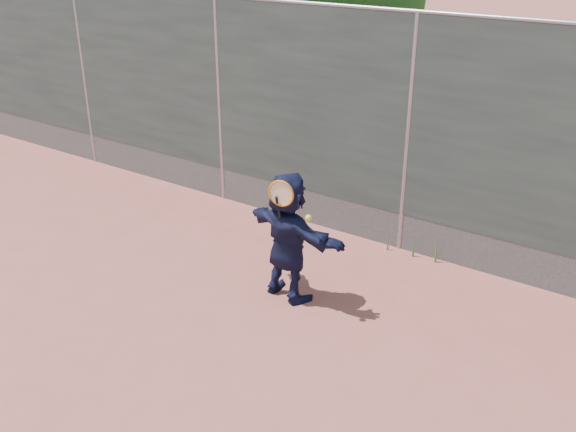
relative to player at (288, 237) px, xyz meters
The scene contains 5 objects.
ground 1.93m from the player, 72.34° to the right, with size 80.00×80.00×0.00m, color #9E4C42.
player is the anchor object (origin of this frame).
fence 2.06m from the player, 73.44° to the left, with size 20.00×0.06×3.03m.
swing_action 0.60m from the player, 67.70° to the right, with size 0.53×0.13×0.51m.
weed_clump 1.99m from the player, 63.82° to the left, with size 0.68×0.07×0.30m.
Camera 1 is at (3.06, -3.54, 3.90)m, focal length 40.00 mm.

